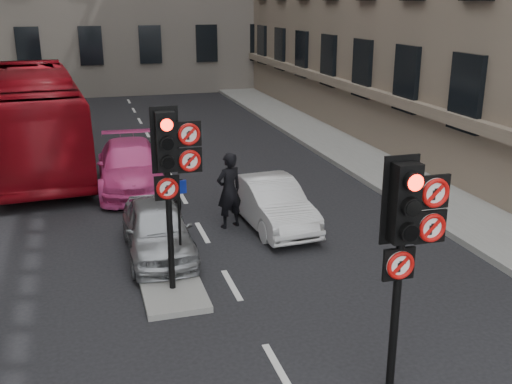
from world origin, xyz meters
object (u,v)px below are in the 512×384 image
signal_near (408,228)px  motorcycle (172,191)px  bus_red (37,117)px  signal_far (171,161)px  car_silver (158,229)px  motorcyclist (229,190)px  car_white (271,203)px  car_pink (130,166)px  info_sign (179,213)px

signal_near → motorcycle: bearing=101.7°
bus_red → signal_far: bearing=-79.3°
car_silver → motorcycle: bearing=76.2°
signal_near → motorcycle: signal_near is taller
car_silver → motorcyclist: (1.96, 1.22, 0.36)m
car_white → motorcyclist: bearing=165.5°
motorcycle → signal_near: bearing=-87.7°
car_silver → car_pink: (-0.13, 5.29, 0.08)m
car_silver → bus_red: 9.91m
signal_far → motorcyclist: signal_far is taller
signal_far → info_sign: bearing=73.9°
signal_near → car_silver: (-2.70, 6.01, -1.97)m
car_pink → car_silver: bearing=-86.0°
motorcyclist → motorcycle: bearing=-79.1°
signal_near → car_silver: size_ratio=0.99×
car_silver → car_white: bearing=19.1°
car_pink → motorcyclist: bearing=-60.2°
car_white → info_sign: bearing=-143.6°
signal_far → motorcycle: bearing=82.3°
signal_near → car_pink: signal_near is taller
signal_far → motorcyclist: 4.11m
signal_far → motorcyclist: size_ratio=1.84×
car_pink → info_sign: info_sign is taller
car_pink → motorcyclist: size_ratio=2.46×
car_silver → bus_red: bus_red is taller
motorcyclist → bus_red: bearing=-79.1°
car_pink → motorcyclist: 4.59m
signal_near → bus_red: bearing=110.1°
car_silver → bus_red: (-2.95, 9.41, 1.00)m
motorcycle → bus_red: bearing=111.5°
bus_red → car_white: bearing=-58.9°
car_pink → info_sign: 6.61m
signal_far → car_silver: size_ratio=0.99×
motorcyclist → signal_far: bearing=39.8°
bus_red → motorcyclist: 9.58m
motorcycle → motorcyclist: motorcyclist is taller
motorcyclist → car_white: bearing=149.2°
car_silver → motorcycle: car_silver is taller
bus_red → info_sign: bearing=-77.3°
car_white → motorcycle: bearing=132.2°
signal_near → bus_red: signal_near is taller
motorcycle → info_sign: bearing=-105.7°
bus_red → info_sign: bus_red is taller
motorcyclist → info_sign: info_sign is taller
signal_far → car_white: (2.92, 3.02, -2.09)m
signal_near → info_sign: signal_near is taller
signal_near → motorcyclist: bearing=95.8°
car_white → info_sign: 3.62m
signal_near → motorcyclist: size_ratio=1.84×
motorcycle → car_silver: bearing=-113.7°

